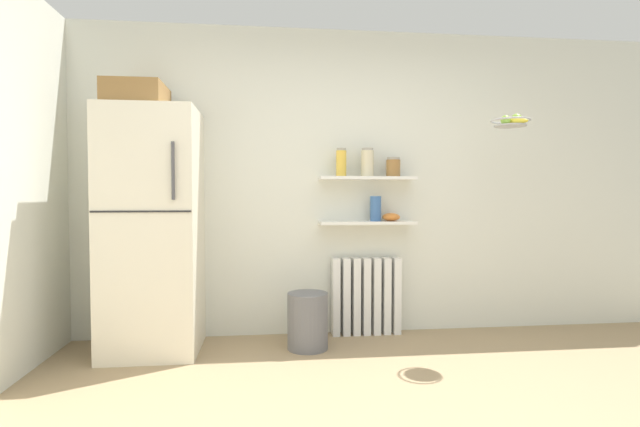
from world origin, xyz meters
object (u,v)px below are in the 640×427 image
refrigerator (152,226)px  storage_jar_1 (367,163)px  storage_jar_2 (393,167)px  vase (376,209)px  shelf_bowl (391,217)px  storage_jar_0 (341,163)px  hanging_fruit_basket (512,121)px  radiator (366,296)px  trash_bin (308,321)px

refrigerator → storage_jar_1: (1.71, 0.22, 0.51)m
storage_jar_2 → vase: bearing=180.0°
vase → shelf_bowl: (0.13, 0.00, -0.07)m
storage_jar_0 → hanging_fruit_basket: (1.24, -0.48, 0.29)m
storage_jar_1 → hanging_fruit_basket: size_ratio=0.82×
storage_jar_1 → vase: (0.07, 0.00, -0.39)m
refrigerator → storage_jar_0: 1.58m
storage_jar_0 → shelf_bowl: size_ratio=1.56×
refrigerator → storage_jar_0: refrigerator is taller
storage_jar_2 → hanging_fruit_basket: hanging_fruit_basket is taller
radiator → storage_jar_0: size_ratio=2.78×
hanging_fruit_basket → storage_jar_1: bearing=154.5°
vase → shelf_bowl: size_ratio=1.40×
vase → trash_bin: vase is taller
refrigerator → storage_jar_2: refrigerator is taller
storage_jar_1 → storage_jar_2: 0.23m
hanging_fruit_basket → storage_jar_2: bearing=148.6°
refrigerator → shelf_bowl: refrigerator is taller
shelf_bowl → storage_jar_0: bearing=180.0°
storage_jar_2 → vase: size_ratio=0.77×
refrigerator → radiator: refrigerator is taller
storage_jar_2 → vase: (-0.15, 0.00, -0.35)m
radiator → hanging_fruit_basket: hanging_fruit_basket is taller
shelf_bowl → refrigerator: bearing=-173.5°
shelf_bowl → radiator: bearing=171.7°
radiator → vase: size_ratio=3.10×
storage_jar_2 → trash_bin: size_ratio=0.38×
refrigerator → radiator: size_ratio=3.08×
storage_jar_1 → hanging_fruit_basket: 1.16m
refrigerator → storage_jar_2: (1.93, 0.22, 0.47)m
storage_jar_1 → vase: bearing=0.0°
vase → hanging_fruit_basket: hanging_fruit_basket is taller
storage_jar_0 → vase: 0.49m
refrigerator → storage_jar_2: 2.00m
storage_jar_0 → trash_bin: 1.32m
refrigerator → trash_bin: size_ratio=4.65×
radiator → vase: vase is taller
shelf_bowl → vase: bearing=180.0°
shelf_bowl → hanging_fruit_basket: 1.20m
trash_bin → vase: bearing=26.1°
radiator → storage_jar_0: storage_jar_0 is taller
refrigerator → shelf_bowl: (1.91, 0.22, 0.05)m
hanging_fruit_basket → trash_bin: bearing=173.1°
radiator → storage_jar_2: 1.12m
refrigerator → radiator: bearing=8.3°
vase → shelf_bowl: vase is taller
storage_jar_2 → refrigerator: bearing=-173.6°
radiator → trash_bin: (-0.53, -0.33, -0.11)m
refrigerator → hanging_fruit_basket: (2.72, -0.26, 0.80)m
trash_bin → storage_jar_0: bearing=43.8°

